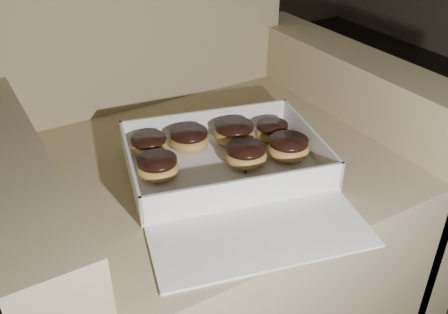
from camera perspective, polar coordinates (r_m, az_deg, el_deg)
armchair at (r=1.24m, az=-2.86°, el=-3.33°), size 0.96×0.81×1.00m
bakery_box at (r=1.02m, az=0.85°, el=-1.86°), size 0.49×0.54×0.07m
donut_a at (r=1.10m, az=-4.02°, el=2.04°), size 0.09×0.09×0.04m
donut_b at (r=1.08m, az=7.35°, el=1.07°), size 0.09×0.09×0.04m
donut_c at (r=1.09m, az=-8.58°, el=1.39°), size 0.08×0.08×0.04m
donut_d at (r=1.01m, az=-7.60°, el=-1.13°), size 0.09×0.09×0.04m
donut_e at (r=1.12m, az=1.17°, el=2.78°), size 0.09×0.09×0.05m
donut_f at (r=1.14m, az=5.49°, el=3.01°), size 0.08×0.08×0.04m
donut_g at (r=1.04m, az=2.49°, el=0.26°), size 0.09×0.09×0.04m
crumb_a at (r=1.03m, az=2.46°, el=-1.77°), size 0.01×0.01×0.00m
crumb_b at (r=0.96m, az=-2.98°, el=-4.67°), size 0.01×0.01×0.00m
crumb_c at (r=0.95m, az=-8.07°, el=-5.32°), size 0.01×0.01×0.00m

